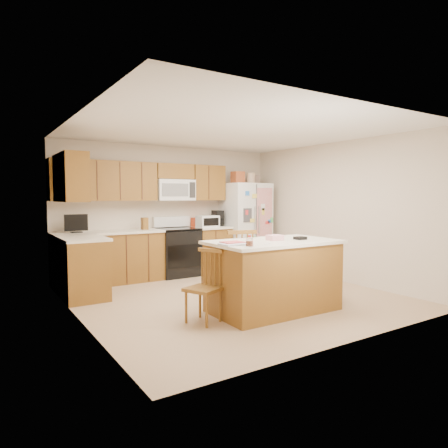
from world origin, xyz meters
TOP-DOWN VIEW (x-y plane):
  - ground at (0.00, 0.00)m, footprint 4.50×4.50m
  - room_shell at (0.00, 0.00)m, footprint 4.60×4.60m
  - cabinetry at (-0.98, 1.79)m, footprint 3.36×1.56m
  - stove at (0.00, 1.94)m, footprint 0.76×0.65m
  - refrigerator at (1.57, 1.87)m, footprint 0.90×0.79m
  - island at (0.04, -0.90)m, footprint 1.73×1.02m
  - windsor_chair_left at (-0.98, -0.83)m, footprint 0.48×0.49m
  - windsor_chair_back at (-0.07, -0.23)m, footprint 0.55×0.53m
  - windsor_chair_right at (0.95, -0.79)m, footprint 0.42×0.43m

SIDE VIEW (x-z plane):
  - ground at x=0.00m, z-range 0.00..0.00m
  - windsor_chair_right at x=0.95m, z-range -0.02..0.84m
  - windsor_chair_left at x=-0.98m, z-range -0.02..0.86m
  - stove at x=0.00m, z-range -0.09..1.04m
  - island at x=0.04m, z-range -0.04..0.99m
  - windsor_chair_back at x=-0.07m, z-range -0.03..1.02m
  - cabinetry at x=-0.98m, z-range -0.16..1.99m
  - refrigerator at x=1.57m, z-range -0.10..1.94m
  - room_shell at x=0.00m, z-range 0.18..2.70m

